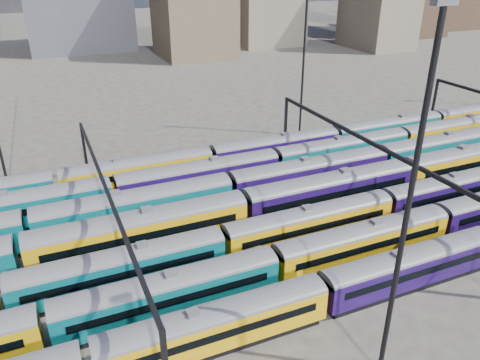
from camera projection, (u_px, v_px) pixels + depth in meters
name	position (u px, v px, depth m)	size (l,w,h in m)	color
ground	(291.00, 218.00, 53.86)	(500.00, 500.00, 0.00)	#3F3B35
rake_0	(411.00, 264.00, 41.76)	(130.09, 2.72, 4.56)	black
rake_1	(439.00, 218.00, 48.82)	(115.55, 2.82, 4.74)	black
rake_2	(223.00, 241.00, 44.90)	(116.05, 2.83, 4.76)	black
rake_3	(244.00, 206.00, 50.46)	(133.47, 3.25, 5.49)	black
rake_4	(310.00, 171.00, 58.72)	(109.25, 3.20, 5.40)	black
rake_5	(199.00, 174.00, 58.22)	(148.06, 3.09, 5.21)	black
rake_6	(138.00, 169.00, 60.05)	(139.23, 2.91, 4.89)	black
gantry_1	(107.00, 198.00, 43.73)	(0.35, 40.35, 8.03)	black
gantry_2	(369.00, 150.00, 54.54)	(0.35, 40.35, 8.03)	black
mast_2	(409.00, 202.00, 27.84)	(1.40, 0.50, 25.60)	black
mast_3	(304.00, 50.00, 73.10)	(1.40, 0.50, 25.60)	black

